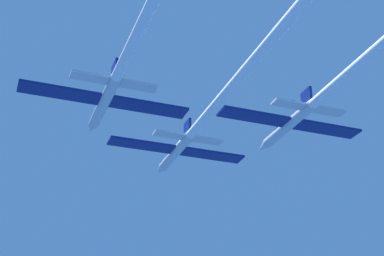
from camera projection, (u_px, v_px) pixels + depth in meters
jet_lead at (204, 118)px, 77.66m from camera, size 20.61×49.72×3.41m
jet_left_wing at (125, 60)px, 63.33m from camera, size 20.61×45.79×3.41m
jet_right_wing at (340, 81)px, 69.31m from camera, size 20.61×51.46×3.41m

